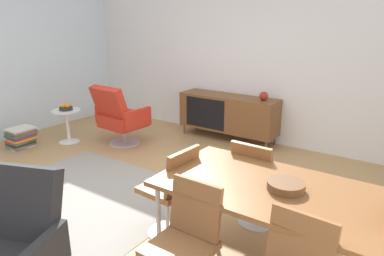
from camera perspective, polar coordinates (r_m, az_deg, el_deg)
The scene contains 15 objects.
ground_plane at distance 3.91m, azimuth -8.98°, elevation -11.38°, with size 8.32×8.32×0.00m, color tan.
wall_back at distance 5.62m, azimuth 9.17°, elevation 12.39°, with size 6.80×0.12×2.80m, color white.
sideboard at distance 5.58m, azimuth 5.90°, elevation 2.47°, with size 1.60×0.45×0.72m.
vase_cobalt at distance 5.26m, azimuth 11.68°, elevation 5.15°, with size 0.13×0.13×0.13m.
dining_table at distance 2.57m, azimuth 12.77°, elevation -10.17°, with size 1.60×0.90×0.74m.
wooden_bowl_on_table at distance 2.52m, azimuth 15.14°, elevation -9.14°, with size 0.26×0.26×0.06m, color brown.
dining_chair_front_left at distance 2.41m, azimuth -1.11°, elevation -18.16°, with size 0.40×0.43×0.86m.
dining_chair_back_left at distance 3.26m, azimuth 10.49°, elevation -8.38°, with size 0.41×0.43×0.86m.
dining_chair_near_window at distance 3.07m, azimuth -3.32°, elevation -9.82°, with size 0.45×0.43×0.86m.
lounge_chair_red at distance 5.41m, azimuth -11.78°, elevation 2.01°, with size 0.75×0.69×0.95m.
armchair_black_shell at distance 2.68m, azimuth -28.42°, elevation -16.54°, with size 0.85×0.83×0.95m.
side_table_round at distance 5.81m, azimuth -19.73°, elevation 0.90°, with size 0.44×0.44×0.52m.
fruit_bowl at distance 5.75m, azimuth -19.97°, elevation 3.21°, with size 0.20×0.20×0.11m.
magazine_stack at distance 5.90m, azimuth -26.21°, elevation -1.38°, with size 0.34×0.40×0.30m.
area_rug at distance 4.14m, azimuth -16.39°, elevation -10.16°, with size 2.20×1.70×0.01m, color gray.
Camera 1 is at (2.41, -2.45, 1.87)m, focal length 32.55 mm.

